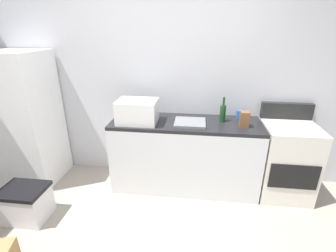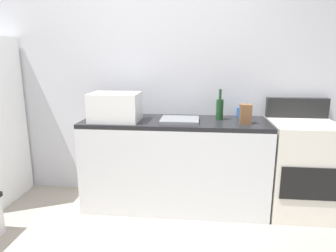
# 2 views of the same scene
# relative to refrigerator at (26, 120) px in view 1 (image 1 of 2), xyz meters

# --- Properties ---
(wall_back) EXTENTS (5.00, 0.10, 2.60)m
(wall_back) POSITION_rel_refrigerator_xyz_m (1.75, 0.40, 0.45)
(wall_back) COLOR silver
(wall_back) RESTS_ON ground_plane
(kitchen_counter) EXTENTS (1.80, 0.60, 0.90)m
(kitchen_counter) POSITION_rel_refrigerator_xyz_m (2.05, 0.05, -0.40)
(kitchen_counter) COLOR silver
(kitchen_counter) RESTS_ON ground_plane
(refrigerator) EXTENTS (0.68, 0.66, 1.70)m
(refrigerator) POSITION_rel_refrigerator_xyz_m (0.00, 0.00, 0.00)
(refrigerator) COLOR white
(refrigerator) RESTS_ON ground_plane
(stove_oven) EXTENTS (0.60, 0.61, 1.10)m
(stove_oven) POSITION_rel_refrigerator_xyz_m (3.27, 0.06, -0.39)
(stove_oven) COLOR silver
(stove_oven) RESTS_ON ground_plane
(microwave) EXTENTS (0.46, 0.34, 0.27)m
(microwave) POSITION_rel_refrigerator_xyz_m (1.48, -0.04, 0.18)
(microwave) COLOR white
(microwave) RESTS_ON kitchen_counter
(sink_basin) EXTENTS (0.36, 0.32, 0.03)m
(sink_basin) POSITION_rel_refrigerator_xyz_m (2.10, -0.02, 0.06)
(sink_basin) COLOR slate
(sink_basin) RESTS_ON kitchen_counter
(wine_bottle) EXTENTS (0.07, 0.07, 0.30)m
(wine_bottle) POSITION_rel_refrigerator_xyz_m (2.48, 0.11, 0.16)
(wine_bottle) COLOR #193F1E
(wine_bottle) RESTS_ON kitchen_counter
(coffee_mug) EXTENTS (0.08, 0.08, 0.10)m
(coffee_mug) POSITION_rel_refrigerator_xyz_m (2.70, 0.25, 0.10)
(coffee_mug) COLOR #2659A5
(coffee_mug) RESTS_ON kitchen_counter
(knife_block) EXTENTS (0.10, 0.10, 0.18)m
(knife_block) POSITION_rel_refrigerator_xyz_m (2.71, -0.03, 0.14)
(knife_block) COLOR brown
(knife_block) RESTS_ON kitchen_counter
(storage_bin) EXTENTS (0.46, 0.36, 0.38)m
(storage_bin) POSITION_rel_refrigerator_xyz_m (0.39, -0.77, -0.66)
(storage_bin) COLOR silver
(storage_bin) RESTS_ON ground_plane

